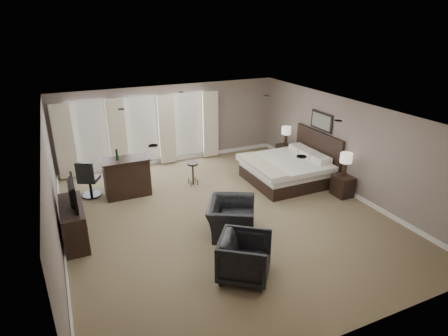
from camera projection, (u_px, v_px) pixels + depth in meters
name	position (u px, v px, depth m)	size (l,w,h in m)	color
room	(223.00, 167.00, 8.91)	(7.60, 8.60, 2.64)	#706247
window_bay	(142.00, 132.00, 12.03)	(5.25, 0.20, 2.30)	silver
bed	(287.00, 159.00, 11.05)	(2.25, 2.15, 1.43)	silver
nightstand_near	(343.00, 186.00, 10.33)	(0.44, 0.53, 0.58)	black
nightstand_far	(285.00, 153.00, 12.78)	(0.44, 0.54, 0.59)	black
lamp_near	(345.00, 165.00, 10.10)	(0.32, 0.32, 0.67)	beige
lamp_far	(286.00, 136.00, 12.54)	(0.31, 0.31, 0.65)	beige
wall_art	(321.00, 121.00, 11.10)	(0.04, 0.96, 0.56)	slate
dresser	(74.00, 223.00, 8.19)	(0.48, 1.48, 0.86)	black
tv	(70.00, 203.00, 8.00)	(1.02, 0.59, 0.13)	black
armchair_near	(231.00, 213.00, 8.45)	(1.18, 0.77, 1.03)	black
armchair_far	(245.00, 255.00, 7.01)	(0.92, 0.87, 0.95)	black
bar_counter	(127.00, 177.00, 10.27)	(1.24, 0.65, 1.09)	black
bar_stool_left	(116.00, 177.00, 10.62)	(0.37, 0.37, 0.78)	black
bar_stool_right	(193.00, 174.00, 10.99)	(0.32, 0.32, 0.68)	black
desk_chair	(89.00, 178.00, 10.22)	(0.54, 0.54, 1.07)	black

